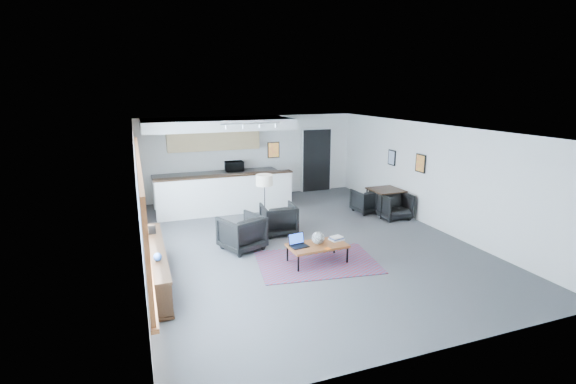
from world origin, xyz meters
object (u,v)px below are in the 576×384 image
object	(u,v)px
microwave	(234,165)
armchair_left	(242,231)
ceramic_pot	(318,238)
dining_chair_near	(395,207)
book_stack	(336,238)
laptop	(298,242)
coffee_table	(317,246)
armchair_right	(279,218)
dining_table	(386,191)
dining_chair_far	(367,202)
floor_lamp	(264,182)

from	to	relation	value
microwave	armchair_left	bearing A→B (deg)	-100.51
ceramic_pot	microwave	distance (m)	5.42
dining_chair_near	book_stack	bearing A→B (deg)	-142.04
laptop	armchair_left	world-z (taller)	armchair_left
microwave	laptop	bearing A→B (deg)	-88.88
coffee_table	laptop	xyz separation A→B (m)	(-0.40, 0.08, 0.10)
coffee_table	ceramic_pot	world-z (taller)	ceramic_pot
laptop	dining_chair_near	bearing A→B (deg)	19.45
coffee_table	ceramic_pot	distance (m)	0.16
coffee_table	armchair_right	distance (m)	1.92
coffee_table	dining_chair_near	distance (m)	3.75
ceramic_pot	dining_table	xyz separation A→B (m)	(3.16, 2.42, 0.13)
dining_chair_near	dining_chair_far	distance (m)	0.88
armchair_right	book_stack	bearing A→B (deg)	113.69
floor_lamp	dining_table	distance (m)	3.66
coffee_table	ceramic_pot	size ratio (longest dim) A/B	4.65
book_stack	dining_chair_far	world-z (taller)	dining_chair_far
coffee_table	dining_chair_far	world-z (taller)	dining_chair_far
dining_table	dining_chair_far	bearing A→B (deg)	141.87
book_stack	microwave	bearing A→B (deg)	99.84
floor_lamp	dining_table	size ratio (longest dim) A/B	1.66
armchair_right	dining_table	xyz separation A→B (m)	(3.35, 0.53, 0.24)
armchair_right	dining_chair_far	distance (m)	3.07
ceramic_pot	armchair_right	xyz separation A→B (m)	(-0.19, 1.89, -0.11)
book_stack	dining_chair_near	size ratio (longest dim) A/B	0.47
dining_chair_far	coffee_table	bearing A→B (deg)	40.90
coffee_table	dining_chair_far	bearing A→B (deg)	42.20
dining_chair_far	microwave	distance (m)	4.23
coffee_table	microwave	xyz separation A→B (m)	(-0.44, 5.39, 0.76)
floor_lamp	dining_chair_far	distance (m)	3.37
laptop	armchair_left	xyz separation A→B (m)	(-0.86, 1.15, -0.03)
armchair_left	coffee_table	bearing A→B (deg)	113.25
ceramic_pot	dining_chair_near	bearing A→B (deg)	31.66
book_stack	microwave	xyz separation A→B (m)	(-0.92, 5.29, 0.69)
armchair_left	dining_chair_far	size ratio (longest dim) A/B	1.36
dining_chair_near	microwave	size ratio (longest dim) A/B	1.20
laptop	microwave	size ratio (longest dim) A/B	0.69
ceramic_pot	floor_lamp	world-z (taller)	floor_lamp
laptop	floor_lamp	xyz separation A→B (m)	(-0.02, 2.15, 0.78)
armchair_left	dining_table	distance (m)	4.61
laptop	armchair_right	size ratio (longest dim) A/B	0.47
ceramic_pot	armchair_right	bearing A→B (deg)	95.85
ceramic_pot	floor_lamp	size ratio (longest dim) A/B	0.18
book_stack	microwave	world-z (taller)	microwave
coffee_table	armchair_right	bearing A→B (deg)	92.46
coffee_table	dining_table	world-z (taller)	dining_table
dining_table	microwave	world-z (taller)	microwave
book_stack	armchair_right	xyz separation A→B (m)	(-0.64, 1.82, -0.02)
ceramic_pot	dining_chair_far	world-z (taller)	ceramic_pot
ceramic_pot	dining_chair_far	xyz separation A→B (m)	(2.75, 2.73, -0.20)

